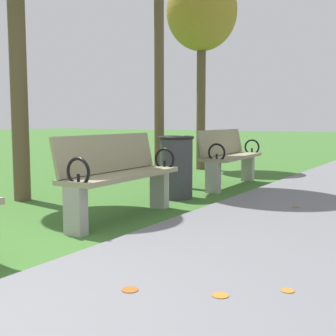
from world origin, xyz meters
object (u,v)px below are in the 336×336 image
at_px(park_bench_3, 229,156).
at_px(trash_bin, 176,167).
at_px(park_bench_2, 119,174).
at_px(tree_3, 202,14).

relative_size(park_bench_3, trash_bin, 1.93).
distance_m(park_bench_2, park_bench_3, 2.81).
xyz_separation_m(park_bench_2, trash_bin, (-0.15, 1.42, -0.06)).
height_order(park_bench_2, park_bench_3, same).
height_order(park_bench_3, tree_3, tree_3).
relative_size(park_bench_2, trash_bin, 1.92).
height_order(park_bench_2, tree_3, tree_3).
xyz_separation_m(park_bench_2, tree_3, (-1.55, 4.76, 2.76)).
bearing_deg(park_bench_3, trash_bin, -96.06).
relative_size(tree_3, trash_bin, 4.89).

